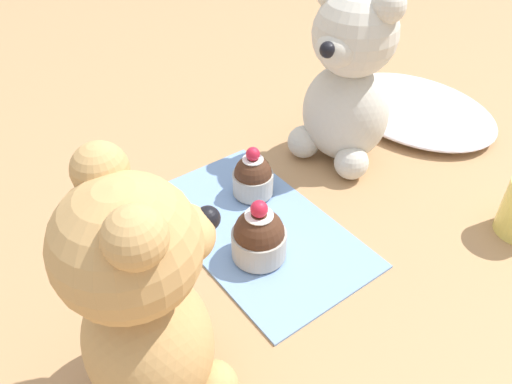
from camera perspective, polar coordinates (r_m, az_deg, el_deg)
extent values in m
plane|color=tan|center=(0.59, 0.00, -4.20)|extent=(4.00, 4.00, 0.00)
cube|color=#7A9ED1|center=(0.59, 0.00, -3.98)|extent=(0.28, 0.16, 0.01)
ellipsoid|color=silver|center=(0.83, 17.65, 9.09)|extent=(0.26, 0.20, 0.03)
ellipsoid|color=beige|center=(0.68, 10.13, 8.91)|extent=(0.14, 0.13, 0.13)
sphere|color=beige|center=(0.64, 11.27, 17.33)|extent=(0.10, 0.10, 0.10)
ellipsoid|color=beige|center=(0.61, 9.14, 15.78)|extent=(0.06, 0.05, 0.04)
sphere|color=black|center=(0.59, 8.19, 15.79)|extent=(0.02, 0.02, 0.02)
sphere|color=beige|center=(0.61, 14.92, 19.86)|extent=(0.04, 0.04, 0.04)
sphere|color=beige|center=(0.70, 5.48, 5.74)|extent=(0.05, 0.05, 0.05)
sphere|color=beige|center=(0.67, 10.83, 3.34)|extent=(0.05, 0.05, 0.05)
ellipsoid|color=tan|center=(0.42, -12.12, -16.27)|extent=(0.13, 0.12, 0.13)
sphere|color=tan|center=(0.34, -14.52, -6.11)|extent=(0.10, 0.10, 0.10)
ellipsoid|color=tan|center=(0.35, -8.19, -4.68)|extent=(0.05, 0.05, 0.04)
sphere|color=black|center=(0.35, -5.53, -3.02)|extent=(0.02, 0.02, 0.02)
sphere|color=tan|center=(0.29, -13.64, -5.08)|extent=(0.04, 0.04, 0.04)
sphere|color=tan|center=(0.34, -17.39, 2.44)|extent=(0.04, 0.04, 0.04)
sphere|color=tan|center=(0.48, -8.86, -14.36)|extent=(0.04, 0.04, 0.04)
cylinder|color=#B2ADA3|center=(0.62, -0.35, 1.06)|extent=(0.05, 0.05, 0.03)
sphere|color=#472819|center=(0.61, -0.35, 2.12)|extent=(0.05, 0.05, 0.05)
cylinder|color=white|center=(0.60, -0.36, 3.75)|extent=(0.03, 0.03, 0.00)
sphere|color=red|center=(0.60, -0.36, 4.37)|extent=(0.02, 0.02, 0.02)
cylinder|color=#B2ADA3|center=(0.54, 0.34, -5.90)|extent=(0.06, 0.06, 0.03)
sphere|color=#472819|center=(0.53, 0.34, -4.70)|extent=(0.05, 0.05, 0.05)
cylinder|color=white|center=(0.51, 0.35, -2.68)|extent=(0.03, 0.03, 0.00)
sphere|color=red|center=(0.51, 0.36, -1.95)|extent=(0.02, 0.02, 0.02)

